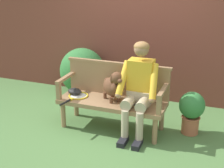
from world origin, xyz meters
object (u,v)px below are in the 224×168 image
dog_on_bench (113,86)px  tennis_racket (77,96)px  garden_bench (112,104)px  baseball_glove (75,91)px  potted_plant (192,110)px  person_seated (139,86)px

dog_on_bench → tennis_racket: (-0.54, -0.05, -0.22)m
garden_bench → dog_on_bench: bearing=-9.4°
dog_on_bench → baseball_glove: dog_on_bench is taller
potted_plant → garden_bench: bearing=-166.6°
person_seated → dog_on_bench: person_seated is taller
person_seated → tennis_racket: person_seated is taller
person_seated → tennis_racket: size_ratio=2.25×
dog_on_bench → potted_plant: size_ratio=0.75×
garden_bench → dog_on_bench: dog_on_bench is taller
person_seated → potted_plant: bearing=21.7°
garden_bench → baseball_glove: (-0.60, 0.03, 0.10)m
person_seated → potted_plant: person_seated is taller
dog_on_bench → potted_plant: dog_on_bench is taller
garden_bench → baseball_glove: size_ratio=6.93×
person_seated → baseball_glove: size_ratio=5.94×
baseball_glove → potted_plant: potted_plant is taller
tennis_racket → baseball_glove: bearing=135.8°
garden_bench → dog_on_bench: (0.02, -0.00, 0.29)m
dog_on_bench → person_seated: bearing=-2.2°
dog_on_bench → baseball_glove: bearing=177.0°
person_seated → baseball_glove: person_seated is taller
garden_bench → person_seated: 0.51m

